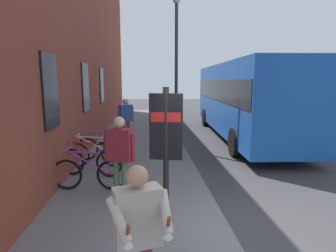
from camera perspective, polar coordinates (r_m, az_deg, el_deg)
The scene contains 13 objects.
ground at distance 10.80m, azimuth 8.73°, elevation -4.92°, with size 60.00×60.00×0.00m, color #38383A.
sidewalk_pavement at distance 12.46m, azimuth -5.82°, elevation -2.67°, with size 24.00×3.50×0.12m, color slate.
station_facade at distance 13.52m, azimuth -15.14°, elevation 16.84°, with size 22.00×0.65×8.97m.
bicycle_end_of_row at distance 6.77m, azimuth -15.68°, elevation -9.31°, with size 0.48×1.77×0.97m.
bicycle_by_door at distance 7.71m, azimuth -15.55°, elevation -7.00°, with size 0.58×1.74×0.97m.
bicycle_beside_lamp at distance 8.44m, azimuth -14.51°, elevation -5.55°, with size 0.48×1.77×0.97m.
bicycle_far_end at distance 9.26m, azimuth -12.93°, elevation -4.19°, with size 0.57×1.74×0.97m.
transit_info_sign at distance 4.62m, azimuth -0.41°, elevation -2.03°, with size 0.19×0.56×2.40m.
city_bus at distance 13.35m, azimuth 15.04°, elevation 5.91°, with size 10.62×3.10×3.35m.
pedestrian_near_bus at distance 11.37m, azimuth -8.60°, elevation 2.04°, with size 0.46×0.62×1.80m.
pedestrian_crossing_street at distance 5.83m, azimuth -9.82°, elevation -4.90°, with size 0.40×0.65×1.79m.
tourist_with_hotdogs at distance 3.03m, azimuth -6.03°, elevation -19.75°, with size 0.67×0.67×1.68m.
street_lamp at distance 10.64m, azimuth 1.71°, elevation 13.24°, with size 0.28×0.28×5.51m.
Camera 1 is at (-4.19, 1.42, 2.62)m, focal length 29.87 mm.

